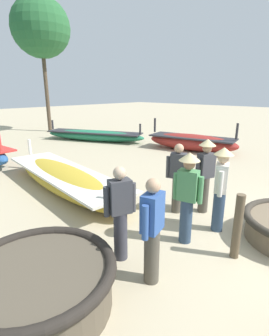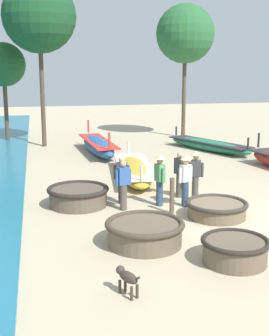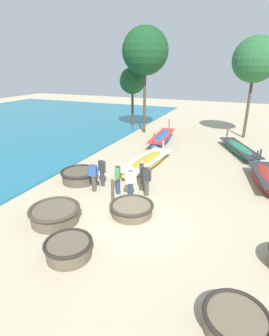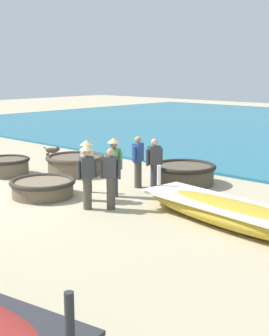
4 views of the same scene
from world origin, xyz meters
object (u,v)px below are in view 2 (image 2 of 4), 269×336
object	(u,v)px
coracle_tilted	(145,232)
coracle_far_right	(78,195)
fisherman_standing_right	(123,184)
mooring_post_shoreline	(172,196)
coracle_beside_post	(217,208)
tree_right_mid	(39,16)
long_boat_blue_hull	(98,146)
long_boat_red_hull	(209,145)
fisherman_by_coracle	(180,173)
tree_left_mid	(185,34)
coracle_front_right	(235,250)
long_boat_ochre_hull	(134,170)
dog	(127,277)
tree_leftmost	(3,65)
fisherman_standing_left	(185,177)
fisherman_hauling	(196,172)
fisherman_crouching	(160,177)
fisherman_with_hat	(122,178)

from	to	relation	value
coracle_tilted	coracle_far_right	distance (m)	3.91
fisherman_standing_right	mooring_post_shoreline	bearing A→B (deg)	-25.21
coracle_beside_post	tree_right_mid	distance (m)	15.95
coracle_tilted	long_boat_blue_hull	size ratio (longest dim) A/B	0.36
long_boat_blue_hull	mooring_post_shoreline	size ratio (longest dim) A/B	5.10
coracle_tilted	tree_right_mid	distance (m)	16.87
long_boat_red_hull	fisherman_by_coracle	distance (m)	9.21
mooring_post_shoreline	tree_left_mid	distance (m)	16.60
coracle_front_right	coracle_far_right	size ratio (longest dim) A/B	0.79
long_boat_ochre_hull	dog	world-z (taller)	long_boat_ochre_hull
long_boat_blue_hull	tree_leftmost	distance (m)	7.90
long_boat_red_hull	tree_left_mid	world-z (taller)	tree_left_mid
coracle_beside_post	tree_left_mid	distance (m)	16.93
fisherman_standing_left	coracle_far_right	bearing A→B (deg)	167.15
long_boat_red_hull	fisherman_standing_left	bearing A→B (deg)	-115.11
coracle_far_right	dog	world-z (taller)	coracle_far_right
fisherman_standing_right	fisherman_hauling	size ratio (longest dim) A/B	0.94
fisherman_standing_left	fisherman_hauling	size ratio (longest dim) A/B	1.00
long_boat_ochre_hull	dog	distance (m)	9.82
fisherman_crouching	tree_leftmost	distance (m)	15.69
mooring_post_shoreline	tree_leftmost	bearing A→B (deg)	110.22
mooring_post_shoreline	tree_right_mid	distance (m)	14.97
coracle_beside_post	coracle_tilted	xyz separation A→B (m)	(-2.59, -1.68, 0.07)
fisherman_by_coracle	fisherman_crouching	world-z (taller)	fisherman_crouching
tree_left_mid	fisherman_with_hat	bearing A→B (deg)	-115.53
long_boat_ochre_hull	fisherman_by_coracle	xyz separation A→B (m)	(0.92, -3.11, 0.53)
coracle_far_right	tree_leftmost	world-z (taller)	tree_leftmost
fisherman_hauling	dog	world-z (taller)	fisherman_hauling
tree_leftmost	long_boat_ochre_hull	bearing A→B (deg)	-62.43
fisherman_crouching	tree_left_mid	xyz separation A→B (m)	(5.25, 13.89, 5.28)
coracle_front_right	fisherman_standing_left	distance (m)	4.48
long_boat_blue_hull	tree_right_mid	world-z (taller)	tree_right_mid
coracle_far_right	tree_leftmost	xyz separation A→B (m)	(-2.87, 13.79, 4.07)
mooring_post_shoreline	fisherman_hauling	bearing A→B (deg)	46.56
long_boat_blue_hull	long_boat_red_hull	xyz separation A→B (m)	(5.83, -0.39, -0.11)
coracle_front_right	dog	world-z (taller)	coracle_front_right
coracle_front_right	coracle_tilted	distance (m)	2.31
long_boat_blue_hull	fisherman_standing_right	distance (m)	9.62
coracle_front_right	long_boat_ochre_hull	world-z (taller)	long_boat_ochre_hull
coracle_beside_post	tree_leftmost	xyz separation A→B (m)	(-6.79, 15.78, 4.15)
long_boat_blue_hull	mooring_post_shoreline	world-z (taller)	long_boat_blue_hull
fisherman_hauling	coracle_front_right	bearing A→B (deg)	-99.03
fisherman_standing_left	mooring_post_shoreline	bearing A→B (deg)	-135.10
long_boat_blue_hull	tree_left_mid	size ratio (longest dim) A/B	0.71
tree_leftmost	tree_right_mid	bearing A→B (deg)	-45.04
long_boat_ochre_hull	tree_leftmost	bearing A→B (deg)	117.57
fisherman_hauling	mooring_post_shoreline	bearing A→B (deg)	-133.44
tree_right_mid	coracle_far_right	bearing A→B (deg)	-86.14
long_boat_ochre_hull	mooring_post_shoreline	xyz separation A→B (m)	(0.16, -4.77, 0.25)
coracle_beside_post	fisherman_by_coracle	bearing A→B (deg)	101.11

